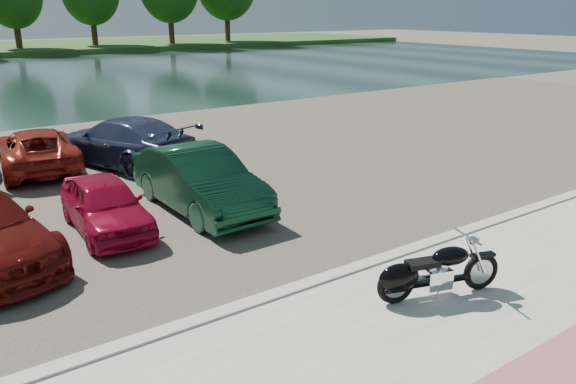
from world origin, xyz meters
The scene contains 10 objects.
ground centered at (0.00, 0.00, 0.00)m, with size 200.00×200.00×0.00m, color #595447.
promenade centered at (0.00, -1.00, 0.05)m, with size 60.00×6.00×0.10m, color #A8A59E.
kerb centered at (0.00, 2.00, 0.07)m, with size 60.00×0.30×0.14m, color #A8A59E.
parking_lot centered at (0.00, 11.00, 0.02)m, with size 60.00×18.00×0.04m, color #423C35.
river centered at (0.00, 40.00, 0.00)m, with size 120.00×40.00×0.00m, color #182C28.
motorcycle centered at (0.05, 0.44, 0.56)m, with size 2.27×1.01×1.05m.
car_4 centered at (-3.35, 6.78, 0.65)m, with size 1.44×3.59×1.22m, color #A50B2E.
car_5 centered at (-1.01, 6.81, 0.81)m, with size 1.63×4.66×1.54m, color #0F3923.
car_10 centered at (-3.44, 13.00, 0.69)m, with size 2.15×4.66×1.30m, color maroon.
car_11 centered at (-1.05, 12.03, 0.81)m, with size 2.16×5.32×1.54m, color navy.
Camera 1 is at (-6.80, -5.19, 4.78)m, focal length 35.00 mm.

